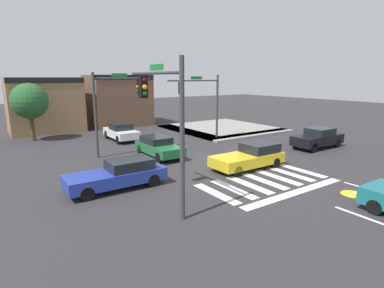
{
  "coord_description": "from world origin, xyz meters",
  "views": [
    {
      "loc": [
        -11.72,
        -15.03,
        5.3
      ],
      "look_at": [
        -1.11,
        0.59,
        1.21
      ],
      "focal_mm": 28.63,
      "sensor_mm": 36.0,
      "label": 1
    }
  ],
  "objects": [
    {
      "name": "traffic_signal_northwest",
      "position": [
        -4.26,
        5.17,
        3.89
      ],
      "size": [
        4.11,
        0.32,
        5.67
      ],
      "color": "#383A3D",
      "rests_on": "ground_plane"
    },
    {
      "name": "bike_detector_marking",
      "position": [
        2.02,
        -8.13,
        0.0
      ],
      "size": [
        1.04,
        1.04,
        0.01
      ],
      "color": "yellow",
      "rests_on": "ground_plane"
    },
    {
      "name": "traffic_signal_southwest",
      "position": [
        -5.91,
        -4.46,
        4.08
      ],
      "size": [
        0.32,
        4.27,
        6.06
      ],
      "rotation": [
        0.0,
        0.0,
        1.57
      ],
      "color": "#383A3D",
      "rests_on": "ground_plane"
    },
    {
      "name": "car_green",
      "position": [
        -2.16,
        3.12,
        0.72
      ],
      "size": [
        1.75,
        4.11,
        1.35
      ],
      "rotation": [
        0.0,
        0.0,
        -1.57
      ],
      "color": "#1E6638",
      "rests_on": "ground_plane"
    },
    {
      "name": "car_black",
      "position": [
        9.25,
        -1.39,
        0.78
      ],
      "size": [
        4.4,
        1.76,
        1.54
      ],
      "rotation": [
        0.0,
        0.0,
        3.14
      ],
      "color": "black",
      "rests_on": "ground_plane"
    },
    {
      "name": "traffic_signal_northeast",
      "position": [
        3.37,
        5.81,
        3.83
      ],
      "size": [
        5.0,
        0.32,
        5.57
      ],
      "rotation": [
        0.0,
        0.0,
        3.14
      ],
      "color": "#383A3D",
      "rests_on": "ground_plane"
    },
    {
      "name": "car_yellow",
      "position": [
        1.13,
        -2.34,
        0.71
      ],
      "size": [
        4.52,
        1.88,
        1.42
      ],
      "rotation": [
        0.0,
        0.0,
        3.14
      ],
      "color": "gold",
      "rests_on": "ground_plane"
    },
    {
      "name": "storefront_row",
      "position": [
        -2.66,
        18.67,
        2.76
      ],
      "size": [
        14.2,
        5.65,
        5.62
      ],
      "color": "#93704C",
      "rests_on": "ground_plane"
    },
    {
      "name": "ground_plane",
      "position": [
        0.0,
        0.0,
        0.0
      ],
      "size": [
        120.0,
        120.0,
        0.0
      ],
      "primitive_type": "plane",
      "color": "#302D30"
    },
    {
      "name": "car_white",
      "position": [
        -2.15,
        9.98,
        0.74
      ],
      "size": [
        1.81,
        4.19,
        1.47
      ],
      "rotation": [
        0.0,
        0.0,
        -1.57
      ],
      "color": "white",
      "rests_on": "ground_plane"
    },
    {
      "name": "crosswalk_near",
      "position": [
        -0.0,
        -4.5,
        0.0
      ],
      "size": [
        6.92,
        3.05,
        0.01
      ],
      "color": "silver",
      "rests_on": "ground_plane"
    },
    {
      "name": "curb_corner_northeast",
      "position": [
        8.49,
        9.42,
        0.07
      ],
      "size": [
        10.0,
        10.6,
        0.15
      ],
      "color": "gray",
      "rests_on": "ground_plane"
    },
    {
      "name": "roadside_tree",
      "position": [
        -8.5,
        14.0,
        3.37
      ],
      "size": [
        3.01,
        3.01,
        4.9
      ],
      "color": "#4C3823",
      "rests_on": "ground_plane"
    },
    {
      "name": "car_blue",
      "position": [
        -6.63,
        -1.21,
        0.7
      ],
      "size": [
        4.76,
        1.75,
        1.38
      ],
      "rotation": [
        0.0,
        0.0,
        3.14
      ],
      "color": "#23389E",
      "rests_on": "ground_plane"
    }
  ]
}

